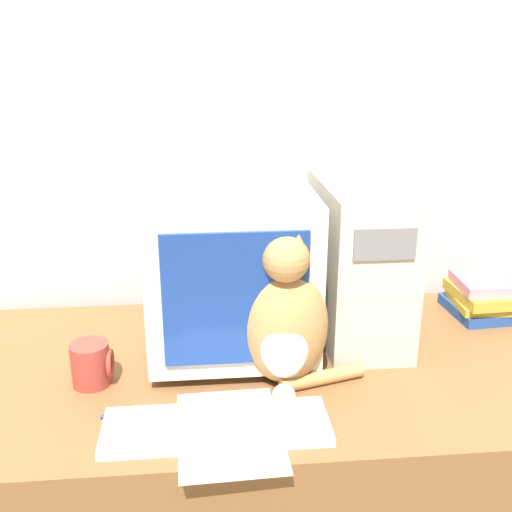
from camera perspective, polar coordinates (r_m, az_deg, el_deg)
The scene contains 10 objects.
wall_back at distance 1.78m, azimuth -0.66°, elevation 12.95°, with size 7.00×0.05×2.50m.
desk at distance 1.72m, azimuth 0.82°, elevation -20.35°, with size 1.59×0.77×0.70m.
crt_monitor at distance 1.52m, azimuth -2.46°, elevation -1.04°, with size 0.40×0.45×0.42m.
computer_tower at distance 1.62m, azimuth 9.66°, elevation -0.30°, with size 0.21×0.44×0.42m.
keyboard at distance 1.28m, azimuth -3.79°, elevation -15.87°, with size 0.47×0.16×0.02m.
cat at distance 1.37m, azimuth 2.82°, elevation -6.27°, with size 0.30×0.23×0.37m.
book_stack at distance 1.86m, azimuth 20.41°, elevation -3.69°, with size 0.16×0.21×0.12m.
pen at distance 1.34m, azimuth -11.37°, elevation -14.69°, with size 0.15×0.02×0.01m.
paper_sheet at distance 1.28m, azimuth -2.54°, elevation -16.33°, with size 0.22×0.30×0.00m.
mug at distance 1.46m, azimuth -15.37°, elevation -9.89°, with size 0.10×0.09×0.10m.
Camera 1 is at (-0.15, -0.92, 1.46)m, focal length 42.00 mm.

